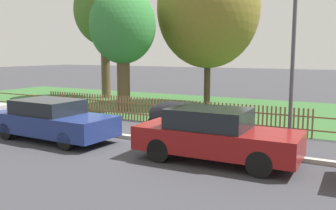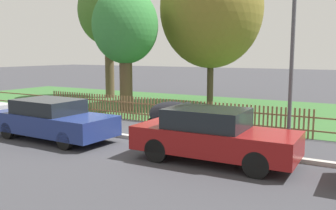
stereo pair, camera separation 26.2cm
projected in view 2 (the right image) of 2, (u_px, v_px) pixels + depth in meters
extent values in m
plane|color=#38383D|center=(113.00, 137.00, 12.92)|extent=(120.00, 120.00, 0.00)
cube|color=#B2ADA3|center=(114.00, 135.00, 12.99)|extent=(34.73, 0.20, 0.12)
cube|color=#33602D|center=(207.00, 108.00, 19.79)|extent=(34.73, 9.87, 0.01)
cube|color=brown|center=(159.00, 116.00, 15.54)|extent=(34.73, 0.03, 0.05)
cube|color=brown|center=(159.00, 105.00, 15.48)|extent=(34.73, 0.03, 0.05)
cube|color=brown|center=(54.00, 101.00, 18.48)|extent=(0.06, 0.03, 1.03)
cube|color=brown|center=(57.00, 101.00, 18.41)|extent=(0.06, 0.03, 1.03)
cube|color=brown|center=(59.00, 102.00, 18.33)|extent=(0.06, 0.03, 1.03)
cube|color=brown|center=(61.00, 102.00, 18.26)|extent=(0.06, 0.03, 1.03)
cube|color=brown|center=(63.00, 102.00, 18.18)|extent=(0.06, 0.03, 1.03)
cube|color=brown|center=(66.00, 102.00, 18.10)|extent=(0.06, 0.03, 1.03)
cube|color=brown|center=(68.00, 102.00, 18.03)|extent=(0.06, 0.03, 1.03)
cube|color=brown|center=(70.00, 103.00, 17.95)|extent=(0.06, 0.03, 1.03)
cube|color=brown|center=(73.00, 103.00, 17.88)|extent=(0.06, 0.03, 1.03)
cube|color=brown|center=(75.00, 103.00, 17.80)|extent=(0.06, 0.03, 1.03)
cube|color=brown|center=(77.00, 103.00, 17.73)|extent=(0.06, 0.03, 1.03)
cube|color=brown|center=(80.00, 104.00, 17.65)|extent=(0.06, 0.03, 1.03)
cube|color=brown|center=(82.00, 104.00, 17.57)|extent=(0.06, 0.03, 1.03)
cube|color=brown|center=(85.00, 104.00, 17.50)|extent=(0.06, 0.03, 1.03)
cube|color=brown|center=(87.00, 104.00, 17.42)|extent=(0.06, 0.03, 1.03)
cube|color=brown|center=(90.00, 104.00, 17.35)|extent=(0.06, 0.03, 1.03)
cube|color=brown|center=(92.00, 105.00, 17.27)|extent=(0.06, 0.03, 1.03)
cube|color=brown|center=(95.00, 105.00, 17.19)|extent=(0.06, 0.03, 1.03)
cube|color=brown|center=(97.00, 105.00, 17.12)|extent=(0.06, 0.03, 1.03)
cube|color=brown|center=(100.00, 105.00, 17.04)|extent=(0.06, 0.03, 1.03)
cube|color=brown|center=(103.00, 106.00, 16.97)|extent=(0.06, 0.03, 1.03)
cube|color=brown|center=(105.00, 106.00, 16.89)|extent=(0.06, 0.03, 1.03)
cube|color=brown|center=(108.00, 106.00, 16.82)|extent=(0.06, 0.03, 1.03)
cube|color=brown|center=(111.00, 106.00, 16.74)|extent=(0.06, 0.03, 1.03)
cube|color=brown|center=(113.00, 107.00, 16.66)|extent=(0.06, 0.03, 1.03)
cube|color=brown|center=(116.00, 107.00, 16.59)|extent=(0.06, 0.03, 1.03)
cube|color=brown|center=(119.00, 107.00, 16.51)|extent=(0.06, 0.03, 1.03)
cube|color=brown|center=(122.00, 107.00, 16.44)|extent=(0.06, 0.03, 1.03)
cube|color=brown|center=(124.00, 108.00, 16.36)|extent=(0.06, 0.03, 1.03)
cube|color=brown|center=(127.00, 108.00, 16.28)|extent=(0.06, 0.03, 1.03)
cube|color=brown|center=(130.00, 108.00, 16.21)|extent=(0.06, 0.03, 1.03)
cube|color=brown|center=(133.00, 108.00, 16.13)|extent=(0.06, 0.03, 1.03)
cube|color=brown|center=(136.00, 109.00, 16.06)|extent=(0.06, 0.03, 1.03)
cube|color=brown|center=(139.00, 109.00, 15.98)|extent=(0.06, 0.03, 1.03)
cube|color=brown|center=(142.00, 109.00, 15.91)|extent=(0.06, 0.03, 1.03)
cube|color=brown|center=(145.00, 109.00, 15.83)|extent=(0.06, 0.03, 1.03)
cube|color=brown|center=(148.00, 110.00, 15.75)|extent=(0.06, 0.03, 1.03)
cube|color=brown|center=(151.00, 110.00, 15.68)|extent=(0.06, 0.03, 1.03)
cube|color=brown|center=(154.00, 110.00, 15.60)|extent=(0.06, 0.03, 1.03)
cube|color=brown|center=(157.00, 110.00, 15.53)|extent=(0.06, 0.03, 1.03)
cube|color=brown|center=(160.00, 111.00, 15.45)|extent=(0.06, 0.03, 1.03)
cube|color=brown|center=(164.00, 111.00, 15.37)|extent=(0.06, 0.03, 1.03)
cube|color=brown|center=(167.00, 111.00, 15.30)|extent=(0.06, 0.03, 1.03)
cube|color=brown|center=(170.00, 112.00, 15.22)|extent=(0.06, 0.03, 1.03)
cube|color=brown|center=(173.00, 112.00, 15.15)|extent=(0.06, 0.03, 1.03)
cube|color=brown|center=(177.00, 112.00, 15.07)|extent=(0.06, 0.03, 1.03)
cube|color=brown|center=(180.00, 112.00, 15.00)|extent=(0.06, 0.03, 1.03)
cube|color=brown|center=(183.00, 113.00, 14.92)|extent=(0.06, 0.03, 1.03)
cube|color=brown|center=(187.00, 113.00, 14.84)|extent=(0.06, 0.03, 1.03)
cube|color=brown|center=(190.00, 113.00, 14.77)|extent=(0.06, 0.03, 1.03)
cube|color=brown|center=(194.00, 114.00, 14.69)|extent=(0.06, 0.03, 1.03)
cube|color=brown|center=(197.00, 114.00, 14.62)|extent=(0.06, 0.03, 1.03)
cube|color=brown|center=(201.00, 114.00, 14.54)|extent=(0.06, 0.03, 1.03)
cube|color=brown|center=(204.00, 115.00, 14.46)|extent=(0.06, 0.03, 1.03)
cube|color=brown|center=(208.00, 115.00, 14.39)|extent=(0.06, 0.03, 1.03)
cube|color=brown|center=(212.00, 115.00, 14.31)|extent=(0.06, 0.03, 1.03)
cube|color=brown|center=(215.00, 116.00, 14.24)|extent=(0.06, 0.03, 1.03)
cube|color=brown|center=(219.00, 116.00, 14.16)|extent=(0.06, 0.03, 1.03)
cube|color=brown|center=(223.00, 116.00, 14.09)|extent=(0.06, 0.03, 1.03)
cube|color=brown|center=(227.00, 117.00, 14.01)|extent=(0.06, 0.03, 1.03)
cube|color=brown|center=(231.00, 117.00, 13.93)|extent=(0.06, 0.03, 1.03)
cube|color=brown|center=(235.00, 117.00, 13.86)|extent=(0.06, 0.03, 1.03)
cube|color=brown|center=(239.00, 118.00, 13.78)|extent=(0.06, 0.03, 1.03)
cube|color=brown|center=(243.00, 118.00, 13.71)|extent=(0.06, 0.03, 1.03)
cube|color=brown|center=(247.00, 118.00, 13.63)|extent=(0.06, 0.03, 1.03)
cube|color=brown|center=(251.00, 119.00, 13.55)|extent=(0.06, 0.03, 1.03)
cube|color=brown|center=(255.00, 119.00, 13.48)|extent=(0.06, 0.03, 1.03)
cube|color=brown|center=(259.00, 120.00, 13.40)|extent=(0.06, 0.03, 1.03)
cube|color=brown|center=(263.00, 120.00, 13.33)|extent=(0.06, 0.03, 1.03)
cube|color=brown|center=(268.00, 120.00, 13.25)|extent=(0.06, 0.03, 1.03)
cube|color=brown|center=(272.00, 121.00, 13.18)|extent=(0.06, 0.03, 1.03)
cube|color=brown|center=(276.00, 121.00, 13.10)|extent=(0.06, 0.03, 1.03)
cube|color=brown|center=(281.00, 121.00, 13.02)|extent=(0.06, 0.03, 1.03)
cube|color=brown|center=(285.00, 122.00, 12.95)|extent=(0.06, 0.03, 1.03)
cube|color=brown|center=(290.00, 122.00, 12.87)|extent=(0.06, 0.03, 1.03)
cube|color=brown|center=(294.00, 123.00, 12.80)|extent=(0.06, 0.03, 1.03)
cube|color=brown|center=(299.00, 123.00, 12.72)|extent=(0.06, 0.03, 1.03)
cube|color=brown|center=(304.00, 124.00, 12.64)|extent=(0.06, 0.03, 1.03)
cube|color=brown|center=(309.00, 124.00, 12.57)|extent=(0.06, 0.03, 1.03)
cube|color=brown|center=(313.00, 124.00, 12.49)|extent=(0.06, 0.03, 1.03)
cylinder|color=black|center=(4.00, 118.00, 15.01)|extent=(0.57, 0.16, 0.57)
cube|color=navy|center=(54.00, 123.00, 12.52)|extent=(4.46, 1.89, 0.64)
cube|color=black|center=(48.00, 106.00, 12.56)|extent=(2.17, 1.64, 0.46)
cylinder|color=black|center=(101.00, 131.00, 12.52)|extent=(0.57, 0.16, 0.56)
cylinder|color=black|center=(64.00, 141.00, 11.17)|extent=(0.57, 0.16, 0.56)
cylinder|color=black|center=(46.00, 123.00, 13.95)|extent=(0.57, 0.16, 0.56)
cylinder|color=black|center=(7.00, 131.00, 12.60)|extent=(0.57, 0.16, 0.56)
cube|color=maroon|center=(214.00, 140.00, 9.88)|extent=(4.36, 1.75, 0.64)
cube|color=black|center=(207.00, 118.00, 9.91)|extent=(2.11, 1.54, 0.52)
cylinder|color=black|center=(272.00, 150.00, 9.94)|extent=(0.64, 0.15, 0.64)
cylinder|color=black|center=(256.00, 165.00, 8.62)|extent=(0.64, 0.15, 0.64)
cylinder|color=black|center=(182.00, 139.00, 11.22)|extent=(0.64, 0.15, 0.64)
cylinder|color=black|center=(156.00, 150.00, 9.90)|extent=(0.64, 0.15, 0.64)
cylinder|color=black|center=(194.00, 128.00, 12.98)|extent=(0.62, 0.16, 0.61)
cylinder|color=black|center=(155.00, 124.00, 13.59)|extent=(0.62, 0.16, 0.61)
ellipsoid|color=black|center=(174.00, 115.00, 13.23)|extent=(2.02, 0.84, 0.95)
ellipsoid|color=black|center=(186.00, 108.00, 13.00)|extent=(0.53, 0.86, 0.44)
cylinder|color=brown|center=(110.00, 64.00, 24.13)|extent=(0.57, 0.57, 4.34)
ellipsoid|color=#426B28|center=(108.00, 10.00, 23.67)|extent=(3.83, 3.83, 4.41)
cylinder|color=brown|center=(126.00, 79.00, 18.54)|extent=(0.63, 0.63, 3.19)
ellipsoid|color=#337A38|center=(125.00, 25.00, 18.18)|extent=(3.23, 3.23, 3.71)
cylinder|color=#473828|center=(210.00, 74.00, 20.56)|extent=(0.35, 0.35, 3.49)
ellipsoid|color=olive|center=(211.00, 9.00, 20.08)|extent=(5.53, 5.53, 6.36)
cylinder|color=#47474C|center=(292.00, 50.00, 10.26)|extent=(0.11, 0.11, 5.91)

